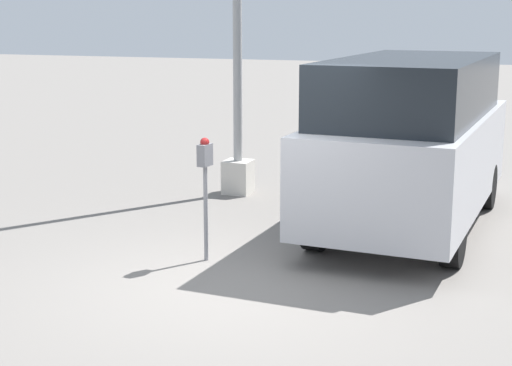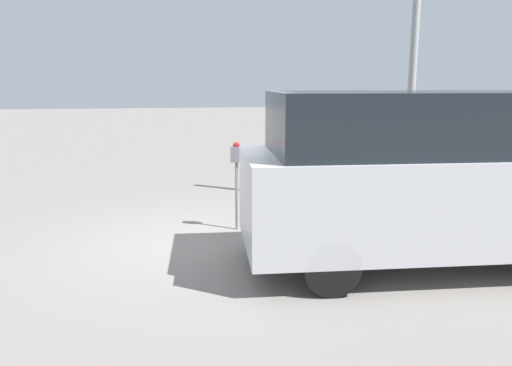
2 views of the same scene
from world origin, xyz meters
TOP-DOWN VIEW (x-y plane):
  - ground_plane at (0.00, 0.00)m, footprint 80.00×80.00m
  - parking_meter_near at (0.71, 0.63)m, footprint 0.21×0.13m
  - parking_meter_far at (6.98, 0.59)m, footprint 0.21×0.13m
  - lamp_post at (4.20, 1.56)m, footprint 0.44×0.44m
  - parked_van at (3.02, -1.44)m, footprint 5.08×2.22m

SIDE VIEW (x-z plane):
  - ground_plane at x=0.00m, z-range 0.00..0.00m
  - parking_meter_far at x=6.98m, z-range 0.31..1.61m
  - parking_meter_near at x=0.71m, z-range 0.36..1.85m
  - parked_van at x=3.02m, z-range 0.08..2.43m
  - lamp_post at x=4.20m, z-range -1.26..5.75m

